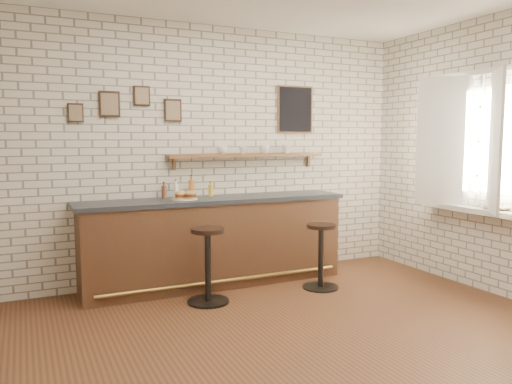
% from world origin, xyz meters
% --- Properties ---
extents(ground, '(5.00, 5.00, 0.00)m').
position_xyz_m(ground, '(0.00, 0.00, 0.00)').
color(ground, brown).
rests_on(ground, ground).
extents(bar_counter, '(3.10, 0.65, 1.01)m').
position_xyz_m(bar_counter, '(-0.10, 1.70, 0.51)').
color(bar_counter, '#4E311D').
rests_on(bar_counter, ground).
extents(sandwich_plate, '(0.28, 0.28, 0.01)m').
position_xyz_m(sandwich_plate, '(-0.47, 1.66, 1.02)').
color(sandwich_plate, white).
rests_on(sandwich_plate, bar_counter).
extents(ciabatta_sandwich, '(0.26, 0.19, 0.08)m').
position_xyz_m(ciabatta_sandwich, '(-0.46, 1.66, 1.06)').
color(ciabatta_sandwich, tan).
rests_on(ciabatta_sandwich, sandwich_plate).
extents(potato_chips, '(0.26, 0.19, 0.00)m').
position_xyz_m(potato_chips, '(-0.50, 1.66, 1.02)').
color(potato_chips, gold).
rests_on(potato_chips, sandwich_plate).
extents(bitters_bottle_brown, '(0.06, 0.06, 0.19)m').
position_xyz_m(bitters_bottle_brown, '(-0.65, 1.87, 1.09)').
color(bitters_bottle_brown, brown).
rests_on(bitters_bottle_brown, bar_counter).
extents(bitters_bottle_white, '(0.05, 0.05, 0.21)m').
position_xyz_m(bitters_bottle_white, '(-0.51, 1.87, 1.09)').
color(bitters_bottle_white, white).
rests_on(bitters_bottle_white, bar_counter).
extents(bitters_bottle_amber, '(0.06, 0.06, 0.25)m').
position_xyz_m(bitters_bottle_amber, '(-0.33, 1.87, 1.11)').
color(bitters_bottle_amber, '#A8601B').
rests_on(bitters_bottle_amber, bar_counter).
extents(condiment_bottle_yellow, '(0.05, 0.05, 0.17)m').
position_xyz_m(condiment_bottle_yellow, '(-0.09, 1.87, 1.08)').
color(condiment_bottle_yellow, gold).
rests_on(condiment_bottle_yellow, bar_counter).
extents(bar_stool_left, '(0.46, 0.46, 0.77)m').
position_xyz_m(bar_stool_left, '(-0.41, 1.10, 0.41)').
color(bar_stool_left, black).
rests_on(bar_stool_left, ground).
extents(bar_stool_right, '(0.41, 0.41, 0.73)m').
position_xyz_m(bar_stool_right, '(0.91, 1.04, 0.39)').
color(bar_stool_right, black).
rests_on(bar_stool_right, ground).
extents(wall_shelf, '(2.00, 0.18, 0.18)m').
position_xyz_m(wall_shelf, '(0.40, 1.90, 1.48)').
color(wall_shelf, brown).
rests_on(wall_shelf, ground).
extents(shelf_cup_a, '(0.14, 0.14, 0.09)m').
position_xyz_m(shelf_cup_a, '(0.07, 1.90, 1.55)').
color(shelf_cup_a, white).
rests_on(shelf_cup_a, wall_shelf).
extents(shelf_cup_b, '(0.14, 0.14, 0.09)m').
position_xyz_m(shelf_cup_b, '(0.34, 1.90, 1.54)').
color(shelf_cup_b, white).
rests_on(shelf_cup_b, wall_shelf).
extents(shelf_cup_c, '(0.18, 0.18, 0.10)m').
position_xyz_m(shelf_cup_c, '(0.63, 1.90, 1.55)').
color(shelf_cup_c, white).
rests_on(shelf_cup_c, wall_shelf).
extents(shelf_cup_d, '(0.13, 0.13, 0.10)m').
position_xyz_m(shelf_cup_d, '(0.93, 1.90, 1.55)').
color(shelf_cup_d, white).
rests_on(shelf_cup_d, wall_shelf).
extents(back_wall_decor, '(2.96, 0.02, 0.56)m').
position_xyz_m(back_wall_decor, '(0.23, 1.98, 2.05)').
color(back_wall_decor, black).
rests_on(back_wall_decor, ground).
extents(window_sill, '(0.20, 1.35, 0.06)m').
position_xyz_m(window_sill, '(2.40, 0.30, 0.90)').
color(window_sill, white).
rests_on(window_sill, ground).
extents(casement_window, '(0.40, 1.30, 1.56)m').
position_xyz_m(casement_window, '(2.36, 0.30, 1.65)').
color(casement_window, white).
rests_on(casement_window, ground).
extents(book_lower, '(0.23, 0.25, 0.02)m').
position_xyz_m(book_lower, '(2.38, 0.01, 0.94)').
color(book_lower, tan).
rests_on(book_lower, window_sill).
extents(book_upper, '(0.17, 0.23, 0.02)m').
position_xyz_m(book_upper, '(2.38, 0.01, 0.96)').
color(book_upper, tan).
rests_on(book_upper, book_lower).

